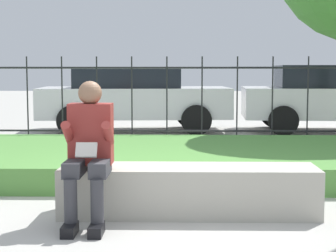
% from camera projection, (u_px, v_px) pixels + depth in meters
% --- Properties ---
extents(ground_plane, '(60.00, 60.00, 0.00)m').
position_uv_depth(ground_plane, '(156.00, 214.00, 5.27)').
color(ground_plane, '#B2AFA8').
extents(stone_bench, '(2.38, 0.57, 0.45)m').
position_uv_depth(stone_bench, '(189.00, 193.00, 5.24)').
color(stone_bench, '#B7B2A3').
rests_on(stone_bench, ground_plane).
extents(person_seated_reader, '(0.42, 0.73, 1.25)m').
position_uv_depth(person_seated_reader, '(89.00, 147.00, 4.89)').
color(person_seated_reader, black).
rests_on(person_seated_reader, ground_plane).
extents(grass_berm, '(9.69, 3.15, 0.30)m').
position_uv_depth(grass_berm, '(163.00, 159.00, 7.51)').
color(grass_berm, '#569342').
rests_on(grass_berm, ground_plane).
extents(iron_fence, '(7.69, 0.03, 1.57)m').
position_uv_depth(iron_fence, '(167.00, 101.00, 9.46)').
color(iron_fence, '#232326').
rests_on(iron_fence, ground_plane).
extents(car_parked_right, '(4.10, 2.09, 1.44)m').
position_uv_depth(car_parked_right, '(334.00, 97.00, 12.18)').
color(car_parked_right, silver).
rests_on(car_parked_right, ground_plane).
extents(car_parked_center, '(4.19, 2.12, 1.36)m').
position_uv_depth(car_parked_center, '(133.00, 98.00, 12.26)').
color(car_parked_center, silver).
rests_on(car_parked_center, ground_plane).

